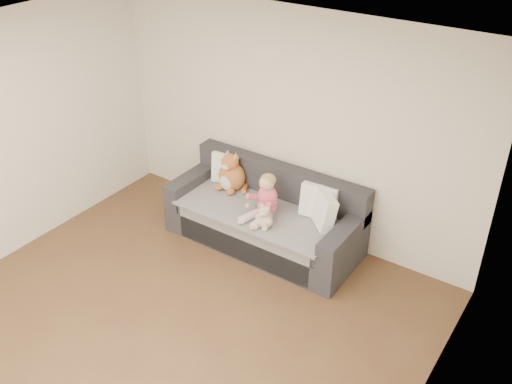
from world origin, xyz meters
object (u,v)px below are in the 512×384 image
(toddler, at_px, (265,199))
(teddy_bear, at_px, (264,219))
(plush_cat, at_px, (231,175))
(sofa, at_px, (265,218))
(sippy_cup, at_px, (259,208))

(toddler, bearing_deg, teddy_bear, -53.73)
(plush_cat, bearing_deg, toddler, -18.10)
(toddler, relative_size, plush_cat, 0.98)
(sofa, relative_size, sippy_cup, 17.38)
(plush_cat, xyz_separation_m, sippy_cup, (0.57, -0.26, -0.12))
(toddler, distance_m, plush_cat, 0.68)
(plush_cat, height_order, sippy_cup, plush_cat)
(sofa, bearing_deg, sippy_cup, -82.28)
(teddy_bear, relative_size, sippy_cup, 2.19)
(sippy_cup, bearing_deg, teddy_bear, -45.37)
(teddy_bear, distance_m, sippy_cup, 0.29)
(plush_cat, distance_m, sippy_cup, 0.64)
(toddler, bearing_deg, plush_cat, 163.08)
(sofa, height_order, teddy_bear, sofa)
(teddy_bear, xyz_separation_m, sippy_cup, (-0.20, 0.20, -0.04))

